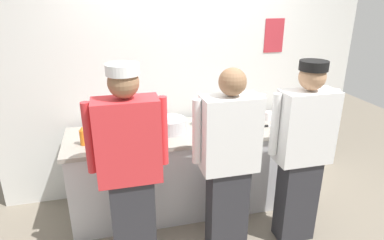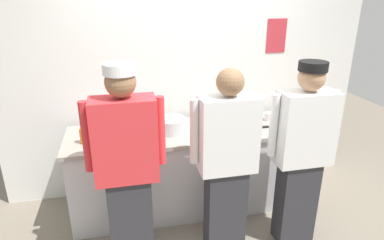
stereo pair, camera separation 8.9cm
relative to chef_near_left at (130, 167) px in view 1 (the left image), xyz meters
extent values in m
plane|color=slate|center=(0.72, 0.33, -0.93)|extent=(9.00, 9.00, 0.00)
cube|color=silver|center=(0.72, 1.20, 0.41)|extent=(4.06, 0.10, 2.68)
cube|color=#B72D38|center=(1.73, 1.15, 0.81)|extent=(0.23, 0.01, 0.37)
cube|color=silver|center=(0.72, 0.71, -0.50)|extent=(2.54, 0.67, 0.85)
cube|color=gray|center=(0.72, 0.71, -0.06)|extent=(2.59, 0.73, 0.04)
cube|color=#2D2D33|center=(0.00, 0.00, -0.52)|extent=(0.34, 0.20, 0.83)
cube|color=red|center=(0.00, 0.00, 0.23)|extent=(0.48, 0.24, 0.65)
cylinder|color=red|center=(-0.28, 0.04, 0.26)|extent=(0.07, 0.07, 0.56)
cylinder|color=red|center=(0.28, 0.04, 0.26)|extent=(0.07, 0.07, 0.56)
sphere|color=#8C6647|center=(0.00, 0.00, 0.67)|extent=(0.22, 0.22, 0.22)
cylinder|color=white|center=(0.00, 0.00, 0.77)|extent=(0.24, 0.24, 0.08)
cube|color=#2D2D33|center=(0.81, 0.00, -0.53)|extent=(0.33, 0.20, 0.80)
cube|color=white|center=(0.81, 0.00, 0.19)|extent=(0.47, 0.24, 0.64)
cylinder|color=white|center=(0.54, 0.04, 0.23)|extent=(0.07, 0.07, 0.54)
cylinder|color=white|center=(1.08, 0.04, 0.23)|extent=(0.07, 0.07, 0.54)
sphere|color=#8C6647|center=(0.81, 0.00, 0.63)|extent=(0.22, 0.22, 0.22)
cube|color=#2D2D33|center=(1.48, -0.02, -0.53)|extent=(0.34, 0.20, 0.81)
cube|color=white|center=(1.48, -0.02, 0.20)|extent=(0.47, 0.24, 0.64)
cylinder|color=white|center=(1.21, 0.02, 0.23)|extent=(0.07, 0.07, 0.54)
cylinder|color=white|center=(1.75, 0.02, 0.23)|extent=(0.07, 0.07, 0.54)
sphere|color=tan|center=(1.48, -0.02, 0.63)|extent=(0.22, 0.22, 0.22)
cylinder|color=black|center=(1.48, -0.02, 0.72)|extent=(0.23, 0.23, 0.08)
cylinder|color=white|center=(0.99, 0.74, -0.03)|extent=(0.23, 0.23, 0.01)
cylinder|color=white|center=(0.99, 0.74, -0.02)|extent=(0.23, 0.23, 0.01)
cylinder|color=white|center=(0.99, 0.74, -0.01)|extent=(0.23, 0.23, 0.01)
cylinder|color=white|center=(0.99, 0.74, 0.00)|extent=(0.23, 0.23, 0.01)
cylinder|color=white|center=(0.99, 0.74, 0.01)|extent=(0.23, 0.23, 0.01)
cylinder|color=#B7BABF|center=(0.45, 0.72, 0.03)|extent=(0.31, 0.31, 0.14)
cube|color=#B7BABF|center=(-0.07, 0.75, -0.03)|extent=(0.50, 0.39, 0.02)
cylinder|color=orange|center=(-0.37, 0.61, 0.03)|extent=(0.06, 0.06, 0.14)
cone|color=orange|center=(-0.37, 0.61, 0.12)|extent=(0.05, 0.05, 0.04)
cylinder|color=red|center=(0.19, 0.62, 0.03)|extent=(0.05, 0.05, 0.15)
cone|color=red|center=(0.19, 0.62, 0.12)|extent=(0.05, 0.05, 0.04)
cylinder|color=red|center=(1.35, 0.70, 0.04)|extent=(0.06, 0.06, 0.16)
cone|color=red|center=(1.35, 0.70, 0.14)|extent=(0.05, 0.05, 0.04)
cylinder|color=white|center=(1.72, 0.77, -0.02)|extent=(0.09, 0.09, 0.04)
cylinder|color=red|center=(1.72, 0.77, -0.01)|extent=(0.07, 0.07, 0.01)
cylinder|color=white|center=(1.19, 0.56, -0.02)|extent=(0.09, 0.09, 0.05)
cylinder|color=orange|center=(1.19, 0.56, 0.00)|extent=(0.08, 0.08, 0.01)
cylinder|color=white|center=(0.76, 0.84, -0.02)|extent=(0.10, 0.10, 0.05)
cylinder|color=red|center=(0.76, 0.84, 0.00)|extent=(0.09, 0.09, 0.01)
cylinder|color=white|center=(1.54, 0.79, 0.00)|extent=(0.09, 0.09, 0.09)
cube|color=#B7BABF|center=(1.55, 0.60, -0.04)|extent=(0.19, 0.03, 0.01)
cube|color=black|center=(1.42, 0.60, -0.03)|extent=(0.09, 0.03, 0.02)
camera|label=1|loc=(-0.09, -2.32, 1.26)|focal=31.19mm
camera|label=2|loc=(0.00, -2.34, 1.26)|focal=31.19mm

